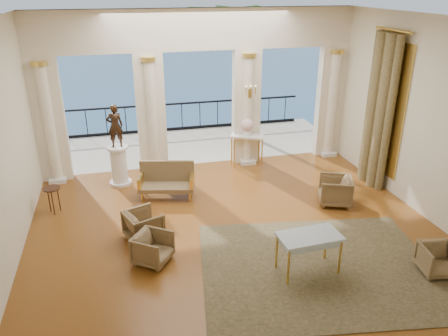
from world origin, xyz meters
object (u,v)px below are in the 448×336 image
object	(u,v)px
armchair_c	(335,189)
armchair_d	(144,224)
pedestal	(119,166)
console_table	(247,140)
statue	(115,126)
game_table	(309,239)
armchair_a	(153,247)
side_table	(52,191)
settee	(167,180)
armchair_b	(438,258)

from	to	relation	value
armchair_c	armchair_d	xyz separation A→B (m)	(-4.75, -0.50, -0.03)
armchair_c	pedestal	distance (m)	5.73
armchair_d	console_table	distance (m)	4.84
statue	armchair_c	bearing A→B (deg)	148.12
armchair_c	game_table	bearing A→B (deg)	-14.71
statue	console_table	size ratio (longest dim) A/B	1.09
armchair_a	side_table	world-z (taller)	armchair_a
statue	console_table	bearing A→B (deg)	-178.91
statue	side_table	xyz separation A→B (m)	(-1.59, -1.27, -1.10)
armchair_a	game_table	xyz separation A→B (m)	(2.83, -1.03, 0.38)
settee	side_table	world-z (taller)	settee
side_table	armchair_b	bearing A→B (deg)	-30.42
armchair_d	settee	world-z (taller)	settee
armchair_c	console_table	size ratio (longest dim) A/B	0.74
armchair_a	armchair_b	world-z (taller)	armchair_a
armchair_b	pedestal	xyz separation A→B (m)	(-5.71, 5.56, 0.20)
pedestal	statue	xyz separation A→B (m)	(0.00, -0.00, 1.14)
armchair_a	armchair_d	xyz separation A→B (m)	(-0.10, 0.89, 0.03)
armchair_c	game_table	distance (m)	3.04
armchair_a	statue	size ratio (longest dim) A/B	0.59
armchair_b	settee	bearing A→B (deg)	145.64
statue	settee	bearing A→B (deg)	130.93
armchair_d	armchair_a	bearing A→B (deg)	166.03
armchair_c	statue	size ratio (longest dim) A/B	0.68
settee	statue	size ratio (longest dim) A/B	1.30
armchair_d	pedestal	size ratio (longest dim) A/B	0.67
statue	armchair_b	bearing A→B (deg)	129.67
pedestal	settee	bearing A→B (deg)	-42.97
pedestal	armchair_b	bearing A→B (deg)	-44.23
game_table	statue	world-z (taller)	statue
armchair_b	armchair_c	xyz separation A→B (m)	(-0.55, 3.07, 0.07)
pedestal	statue	world-z (taller)	statue
armchair_c	settee	bearing A→B (deg)	-87.26
statue	console_table	distance (m)	3.90
pedestal	side_table	xyz separation A→B (m)	(-1.59, -1.27, 0.04)
armchair_d	statue	size ratio (longest dim) A/B	0.63
pedestal	side_table	world-z (taller)	pedestal
armchair_d	console_table	world-z (taller)	console_table
game_table	settee	bearing A→B (deg)	116.71
armchair_b	side_table	size ratio (longest dim) A/B	0.97
armchair_a	pedestal	distance (m)	3.92
armchair_a	armchair_c	distance (m)	4.85
console_table	game_table	bearing A→B (deg)	-69.94
pedestal	game_table	bearing A→B (deg)	-55.75
pedestal	statue	size ratio (longest dim) A/B	0.95
statue	armchair_a	bearing A→B (deg)	91.41
pedestal	console_table	distance (m)	3.80
game_table	armchair_d	bearing A→B (deg)	143.78
armchair_a	game_table	distance (m)	3.04
armchair_b	side_table	distance (m)	8.47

